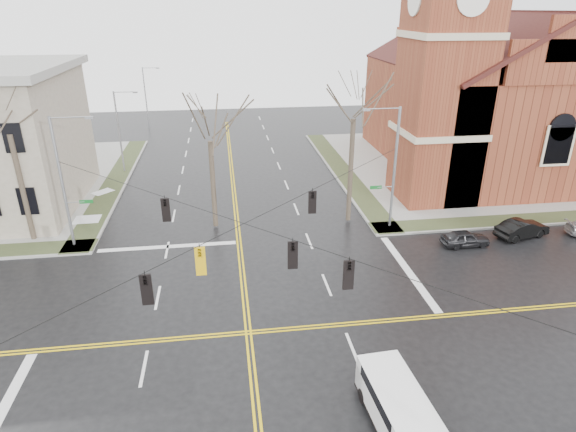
{
  "coord_description": "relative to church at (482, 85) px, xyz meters",
  "views": [
    {
      "loc": [
        -0.79,
        -20.45,
        15.46
      ],
      "look_at": [
        2.91,
        6.0,
        3.82
      ],
      "focal_mm": 30.0,
      "sensor_mm": 36.0,
      "label": 1
    }
  ],
  "objects": [
    {
      "name": "ground",
      "position": [
        -24.76,
        -24.78,
        -8.43
      ],
      "size": [
        120.0,
        120.0,
        0.0
      ],
      "primitive_type": "plane",
      "color": "black",
      "rests_on": "ground"
    },
    {
      "name": "sidewalks",
      "position": [
        -24.76,
        -24.78,
        -8.36
      ],
      "size": [
        80.0,
        80.0,
        0.17
      ],
      "color": "gray",
      "rests_on": "ground"
    },
    {
      "name": "road_markings",
      "position": [
        -24.76,
        -24.78,
        -8.43
      ],
      "size": [
        100.0,
        100.0,
        0.01
      ],
      "color": "gold",
      "rests_on": "ground"
    },
    {
      "name": "church",
      "position": [
        0.0,
        0.0,
        0.0
      ],
      "size": [
        24.28,
        27.48,
        27.5
      ],
      "color": "maroon",
      "rests_on": "ground"
    },
    {
      "name": "signal_pole_ne",
      "position": [
        -13.44,
        -13.28,
        -3.48
      ],
      "size": [
        2.75,
        0.22,
        9.0
      ],
      "color": "gray",
      "rests_on": "ground"
    },
    {
      "name": "signal_pole_nw",
      "position": [
        -36.09,
        -13.28,
        -3.48
      ],
      "size": [
        2.75,
        0.22,
        9.0
      ],
      "color": "gray",
      "rests_on": "ground"
    },
    {
      "name": "span_wires",
      "position": [
        -24.76,
        -24.78,
        -2.23
      ],
      "size": [
        23.02,
        23.02,
        0.03
      ],
      "color": "black",
      "rests_on": "ground"
    },
    {
      "name": "traffic_signals",
      "position": [
        -24.76,
        -25.45,
        -2.98
      ],
      "size": [
        8.21,
        8.26,
        1.3
      ],
      "color": "black",
      "rests_on": "ground"
    },
    {
      "name": "streetlight_north_a",
      "position": [
        -35.42,
        3.22,
        -3.97
      ],
      "size": [
        2.3,
        0.2,
        8.0
      ],
      "color": "gray",
      "rests_on": "ground"
    },
    {
      "name": "streetlight_north_b",
      "position": [
        -35.42,
        23.22,
        -3.97
      ],
      "size": [
        2.3,
        0.2,
        8.0
      ],
      "color": "gray",
      "rests_on": "ground"
    },
    {
      "name": "cargo_van",
      "position": [
        -19.33,
        -31.52,
        -7.35
      ],
      "size": [
        2.18,
        4.95,
        1.84
      ],
      "rotation": [
        0.0,
        0.0,
        0.06
      ],
      "color": "white",
      "rests_on": "ground"
    },
    {
      "name": "parked_car_a",
      "position": [
        -9.04,
        -16.99,
        -7.86
      ],
      "size": [
        3.38,
        1.41,
        1.14
      ],
      "primitive_type": "imported",
      "rotation": [
        0.0,
        0.0,
        1.59
      ],
      "color": "black",
      "rests_on": "ground"
    },
    {
      "name": "parked_car_b",
      "position": [
        -4.33,
        -16.27,
        -7.76
      ],
      "size": [
        4.31,
        2.42,
        1.34
      ],
      "primitive_type": "imported",
      "rotation": [
        0.0,
        0.0,
        1.83
      ],
      "color": "black",
      "rests_on": "ground"
    },
    {
      "name": "tree_nw_far",
      "position": [
        -39.39,
        -11.9,
        -0.16
      ],
      "size": [
        4.0,
        4.0,
        11.43
      ],
      "color": "#3A2F25",
      "rests_on": "ground"
    },
    {
      "name": "tree_nw_near",
      "position": [
        -26.4,
        -11.48,
        -1.28
      ],
      "size": [
        4.0,
        4.0,
        9.86
      ],
      "color": "#3A2F25",
      "rests_on": "ground"
    },
    {
      "name": "tree_ne",
      "position": [
        -16.13,
        -11.79,
        0.15
      ],
      "size": [
        4.0,
        4.0,
        11.87
      ],
      "color": "#3A2F25",
      "rests_on": "ground"
    }
  ]
}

